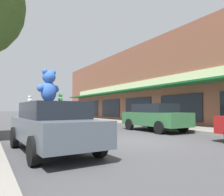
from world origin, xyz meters
TOP-DOWN VIEW (x-y plane):
  - ground_plane at (0.00, 0.00)m, footprint 260.00×260.00m
  - sidewalk_far at (6.15, 0.00)m, footprint 2.99×90.00m
  - storefront_row at (13.84, 9.82)m, footprint 14.00×37.37m
  - plush_art_car at (-3.34, -0.58)m, footprint 2.04×4.59m
  - teddy_bear_giant at (-3.45, -0.51)m, footprint 0.77×0.53m
  - teddy_bear_brown at (-3.39, 0.05)m, footprint 0.23×0.18m
  - teddy_bear_cream at (-3.26, 0.12)m, footprint 0.21×0.14m
  - teddy_bear_orange at (-3.34, 0.33)m, footprint 0.21×0.18m
  - teddy_bear_green at (-3.06, -0.46)m, footprint 0.20×0.21m
  - teddy_bear_white at (-3.87, 0.27)m, footprint 0.15×0.16m
  - parked_car_far_center at (3.53, 2.67)m, footprint 1.91×4.43m

SIDE VIEW (x-z plane):
  - ground_plane at x=0.00m, z-range 0.00..0.00m
  - sidewalk_far at x=6.15m, z-range 0.00..0.15m
  - plush_art_car at x=-3.34m, z-range 0.05..1.56m
  - parked_car_far_center at x=3.53m, z-range 0.05..1.66m
  - teddy_bear_white at x=-3.87m, z-range 1.51..1.74m
  - teddy_bear_cream at x=-3.26m, z-range 1.51..1.79m
  - teddy_bear_orange at x=-3.34m, z-range 1.51..1.79m
  - teddy_bear_green at x=-3.06m, z-range 1.50..1.81m
  - teddy_bear_brown at x=-3.39m, z-range 1.50..1.82m
  - teddy_bear_giant at x=-3.45m, z-range 1.49..2.51m
  - storefront_row at x=13.84m, z-range 0.00..7.63m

